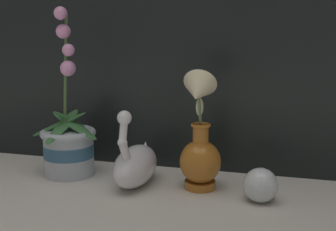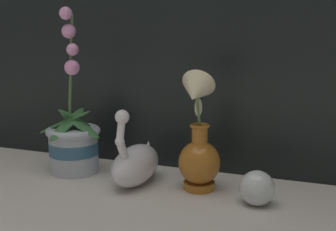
% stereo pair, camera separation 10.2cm
% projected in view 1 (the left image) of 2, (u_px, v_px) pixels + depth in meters
% --- Properties ---
extents(ground_plane, '(2.80, 2.80, 0.00)m').
position_uv_depth(ground_plane, '(137.00, 203.00, 1.05)').
color(ground_plane, beige).
extents(orchid_potted_plant, '(0.20, 0.19, 0.44)m').
position_uv_depth(orchid_potted_plant, '(68.00, 142.00, 1.23)').
color(orchid_potted_plant, '#B2BCCC').
rests_on(orchid_potted_plant, ground_plane).
extents(swan_figurine, '(0.09, 0.20, 0.20)m').
position_uv_depth(swan_figurine, '(135.00, 164.00, 1.16)').
color(swan_figurine, white).
rests_on(swan_figurine, ground_plane).
extents(blue_vase, '(0.10, 0.13, 0.29)m').
position_uv_depth(blue_vase, '(200.00, 147.00, 1.12)').
color(blue_vase, '#B26B23').
rests_on(blue_vase, ground_plane).
extents(glass_sphere, '(0.08, 0.08, 0.08)m').
position_uv_depth(glass_sphere, '(260.00, 185.00, 1.05)').
color(glass_sphere, silver).
rests_on(glass_sphere, ground_plane).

